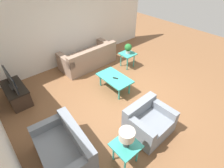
% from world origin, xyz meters
% --- Properties ---
extents(ground_plane, '(14.00, 14.00, 0.00)m').
position_xyz_m(ground_plane, '(0.00, 0.00, 0.00)').
color(ground_plane, brown).
extents(wall_right, '(0.12, 7.20, 2.70)m').
position_xyz_m(wall_right, '(3.06, 0.00, 1.35)').
color(wall_right, silver).
rests_on(wall_right, ground_plane).
extents(sofa, '(1.00, 2.06, 0.80)m').
position_xyz_m(sofa, '(2.30, -0.31, 0.30)').
color(sofa, gray).
rests_on(sofa, ground_plane).
extents(armchair, '(0.89, 1.02, 0.73)m').
position_xyz_m(armchair, '(-1.13, 0.34, 0.29)').
color(armchair, slate).
rests_on(armchair, ground_plane).
extents(loveseat, '(1.46, 0.98, 0.73)m').
position_xyz_m(loveseat, '(-0.48, 2.18, 0.29)').
color(loveseat, slate).
rests_on(loveseat, ground_plane).
extents(coffee_table, '(1.09, 0.63, 0.46)m').
position_xyz_m(coffee_table, '(0.58, -0.10, 0.41)').
color(coffee_table, teal).
rests_on(coffee_table, ground_plane).
extents(side_table_plant, '(0.51, 0.51, 0.54)m').
position_xyz_m(side_table_plant, '(1.30, -1.37, 0.45)').
color(side_table_plant, teal).
rests_on(side_table_plant, ground_plane).
extents(side_table_lamp, '(0.51, 0.51, 0.54)m').
position_xyz_m(side_table_lamp, '(-1.34, 1.29, 0.45)').
color(side_table_lamp, teal).
rests_on(side_table_lamp, ground_plane).
extents(tv_stand_chest, '(1.05, 0.52, 0.51)m').
position_xyz_m(tv_stand_chest, '(2.02, 2.37, 0.27)').
color(tv_stand_chest, '#38281E').
rests_on(tv_stand_chest, ground_plane).
extents(television, '(0.97, 0.16, 0.48)m').
position_xyz_m(television, '(2.02, 2.38, 0.75)').
color(television, '#2D2D2D').
rests_on(television, tv_stand_chest).
extents(potted_plant, '(0.26, 0.26, 0.37)m').
position_xyz_m(potted_plant, '(1.30, -1.37, 0.75)').
color(potted_plant, '#B2ADA3').
rests_on(potted_plant, side_table_plant).
extents(table_lamp, '(0.30, 0.30, 0.41)m').
position_xyz_m(table_lamp, '(-1.34, 1.29, 0.83)').
color(table_lamp, '#333333').
rests_on(table_lamp, side_table_lamp).
extents(remote_control, '(0.16, 0.11, 0.02)m').
position_xyz_m(remote_control, '(0.52, -0.08, 0.47)').
color(remote_control, black).
rests_on(remote_control, coffee_table).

